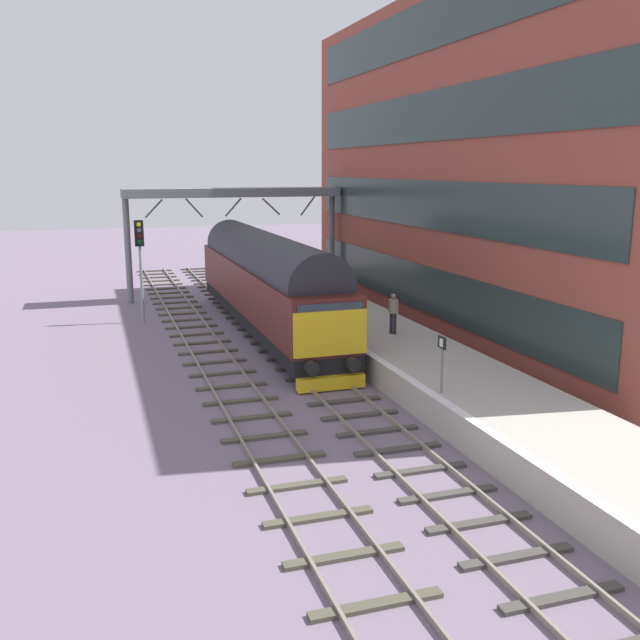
{
  "coord_description": "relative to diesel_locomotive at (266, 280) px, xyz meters",
  "views": [
    {
      "loc": [
        -7.59,
        -24.39,
        7.55
      ],
      "look_at": [
        0.2,
        -0.38,
        2.11
      ],
      "focal_mm": 39.68,
      "sensor_mm": 36.0,
      "label": 1
    }
  ],
  "objects": [
    {
      "name": "platform_number_sign",
      "position": [
        2.05,
        -13.55,
        -0.33
      ],
      "size": [
        0.1,
        0.44,
        1.71
      ],
      "color": "slate",
      "rests_on": "station_platform"
    },
    {
      "name": "track_main",
      "position": [
        -0.0,
        -7.19,
        -2.43
      ],
      "size": [
        2.5,
        60.0,
        0.15
      ],
      "color": "gray",
      "rests_on": "ground"
    },
    {
      "name": "signal_post_near",
      "position": [
        -5.34,
        3.92,
        0.81
      ],
      "size": [
        0.44,
        0.22,
        5.08
      ],
      "color": "gray",
      "rests_on": "ground"
    },
    {
      "name": "station_platform",
      "position": [
        3.6,
        -7.19,
        -1.98
      ],
      "size": [
        4.0,
        44.0,
        1.01
      ],
      "color": "#B1AB9F",
      "rests_on": "ground"
    },
    {
      "name": "waiting_passenger",
      "position": [
        3.78,
        -6.06,
        -0.49
      ],
      "size": [
        0.44,
        0.48,
        1.64
      ],
      "rotation": [
        0.0,
        0.0,
        1.96
      ],
      "color": "#292632",
      "rests_on": "station_platform"
    },
    {
      "name": "overhead_footbridge",
      "position": [
        0.43,
        9.53,
        3.33
      ],
      "size": [
        12.53,
        2.0,
        6.42
      ],
      "color": "slate",
      "rests_on": "ground"
    },
    {
      "name": "station_building",
      "position": [
        9.61,
        -1.8,
        5.19
      ],
      "size": [
        5.42,
        29.35,
        15.34
      ],
      "color": "brown",
      "rests_on": "ground"
    },
    {
      "name": "ground_plane",
      "position": [
        -0.0,
        -7.19,
        -2.49
      ],
      "size": [
        140.0,
        140.0,
        0.0
      ],
      "primitive_type": "plane",
      "color": "slate",
      "rests_on": "ground"
    },
    {
      "name": "track_adjacent_west",
      "position": [
        -3.23,
        -7.19,
        -2.43
      ],
      "size": [
        2.5,
        60.0,
        0.15
      ],
      "color": "gray",
      "rests_on": "ground"
    },
    {
      "name": "diesel_locomotive",
      "position": [
        0.0,
        0.0,
        0.0
      ],
      "size": [
        2.74,
        19.1,
        4.68
      ],
      "color": "black",
      "rests_on": "ground"
    }
  ]
}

